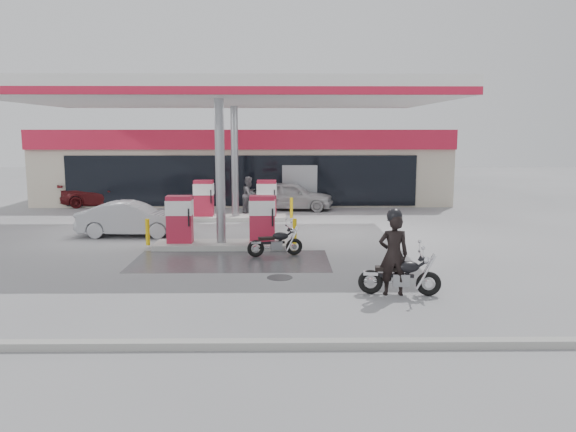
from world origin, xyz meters
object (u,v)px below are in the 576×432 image
pump_island_far (235,204)px  attendant (249,195)px  hatchback_silver (132,219)px  main_motorcycle (401,277)px  biker_main (393,255)px  pump_island_near (221,227)px  sedan_white (291,196)px  parked_car_left (104,194)px  parked_car_right (373,192)px  parked_motorcycle (276,243)px

pump_island_far → attendant: size_ratio=2.93×
attendant → hatchback_silver: bearing=169.0°
main_motorcycle → biker_main: size_ratio=1.00×
pump_island_far → main_motorcycle: size_ratio=2.58×
pump_island_near → sedan_white: (2.53, 9.20, 0.01)m
pump_island_near → biker_main: bearing=-49.9°
hatchback_silver → biker_main: bearing=-131.0°
parked_car_left → parked_car_right: bearing=-90.5°
parked_motorcycle → biker_main: bearing=-69.2°
attendant → sedan_white: bearing=-41.1°
parked_motorcycle → sedan_white: bearing=73.6°
pump_island_far → pump_island_near: bearing=-90.0°
parked_motorcycle → hatchback_silver: 6.52m
pump_island_near → parked_car_right: size_ratio=1.25×
pump_island_near → parked_car_left: bearing=124.4°
parked_motorcycle → hatchback_silver: size_ratio=0.45×
pump_island_near → pump_island_far: size_ratio=1.00×
pump_island_near → biker_main: (4.74, -5.63, 0.28)m
hatchback_silver → parked_car_left: 9.27m
pump_island_near → sedan_white: 9.54m
main_motorcycle → hatchback_silver: (-8.55, 7.85, 0.20)m
pump_island_far → parked_car_right: 9.31m
attendant → parked_car_right: (6.62, 3.78, -0.30)m
hatchback_silver → parked_car_left: (-3.72, 8.49, -0.03)m
pump_island_far → parked_car_right: (7.11, 6.00, -0.14)m
biker_main → hatchback_silver: (-8.35, 7.83, -0.34)m
parked_car_left → biker_main: bearing=-149.2°
pump_island_near → parked_motorcycle: bearing=-35.2°
pump_island_near → parked_car_right: (7.11, 12.00, -0.14)m
pump_island_far → parked_car_left: bearing=147.4°
pump_island_far → hatchback_silver: pump_island_far is taller
hatchback_silver → parked_car_right: hatchback_silver is taller
pump_island_near → parked_motorcycle: pump_island_near is taller
parked_car_left → main_motorcycle: bearing=-148.8°
attendant → pump_island_near: bearing=-160.1°
pump_island_near → parked_car_left: 12.96m
pump_island_far → sedan_white: 4.08m
pump_island_near → attendant: size_ratio=2.93×
pump_island_near → hatchback_silver: 4.23m
main_motorcycle → parked_car_left: 20.43m
hatchback_silver → parked_car_right: bearing=-45.4°
pump_island_far → parked_motorcycle: 7.57m
pump_island_far → attendant: (0.49, 2.22, 0.17)m
sedan_white → parked_car_left: 9.97m
main_motorcycle → parked_motorcycle: (-3.06, 4.33, -0.04)m
main_motorcycle → attendant: (-4.44, 13.88, 0.42)m
biker_main → parked_motorcycle: (-2.87, 4.31, -0.58)m
parked_car_left → parked_car_right: parked_car_left is taller
parked_car_left → hatchback_silver: bearing=-162.0°
pump_island_near → parked_car_right: bearing=59.3°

